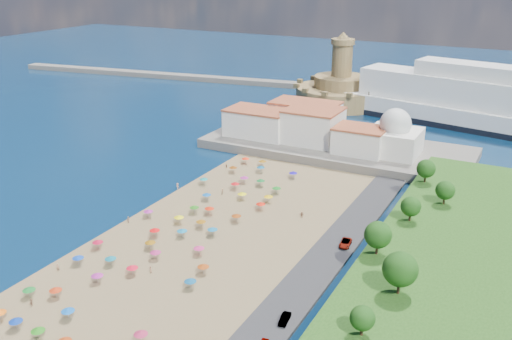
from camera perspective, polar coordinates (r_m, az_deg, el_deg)
The scene contains 12 objects.
ground at distance 141.03m, azimuth -6.19°, elevation -5.92°, with size 700.00×700.00×0.00m, color #071938.
terrace at distance 197.34m, azimuth 8.03°, elevation 2.24°, with size 90.00×36.00×3.00m, color #59544C.
jetty at distance 236.26m, azimuth 5.92°, elevation 5.29°, with size 18.00×70.00×2.40m, color #59544C.
breakwater at distance 320.85m, azimuth -7.57°, elevation 9.24°, with size 200.00×7.00×2.60m, color #59544C.
waterfront_buildings at distance 200.54m, azimuth 4.67°, elevation 4.58°, with size 57.00×29.00×11.00m.
domed_building at distance 187.94m, azimuth 13.67°, elevation 3.32°, with size 16.00×16.00×15.00m.
fortress at distance 262.34m, azimuth 8.45°, elevation 7.92°, with size 40.00×40.00×32.40m.
cruise_ship at distance 236.40m, azimuth 23.02°, elevation 5.72°, with size 139.80×46.78×30.24m.
beach_parasols at distance 132.74m, azimuth -9.18°, elevation -6.81°, with size 32.71×117.10×2.20m.
beachgoers at distance 138.16m, azimuth -9.69°, elevation -6.19°, with size 40.61×96.28×1.83m.
parked_cars at distance 115.71m, azimuth 5.54°, elevation -11.43°, with size 2.87×46.80×1.45m.
hillside_trees at distance 111.12m, azimuth 13.16°, elevation -8.14°, with size 13.54×105.63×8.11m.
Camera 1 is at (71.65, -104.39, 62.12)m, focal length 40.00 mm.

